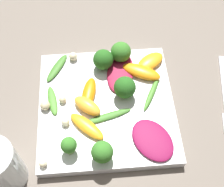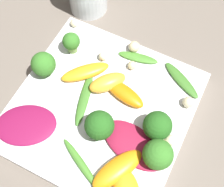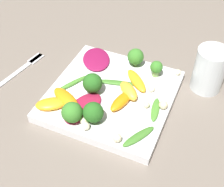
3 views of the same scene
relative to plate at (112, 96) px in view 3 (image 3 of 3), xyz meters
The scene contains 27 objects.
ground_plane 0.01m from the plate, ahead, with size 2.40×2.40×0.00m, color #6B6056.
plate is the anchor object (origin of this frame).
drinking_glass 0.22m from the plate, 124.01° to the left, with size 0.07×0.07×0.10m.
fork 0.24m from the plate, 90.28° to the right, with size 0.18×0.05×0.01m.
radicchio_leaf_0 0.11m from the plate, 137.53° to the right, with size 0.11×0.10×0.01m.
radicchio_leaf_1 0.08m from the plate, 25.87° to the right, with size 0.11×0.07×0.01m.
orange_segment_0 0.04m from the plate, 55.38° to the left, with size 0.07×0.04×0.02m.
orange_segment_1 0.06m from the plate, 141.47° to the left, with size 0.07×0.07×0.01m.
orange_segment_2 0.13m from the plate, 47.75° to the right, with size 0.06×0.07×0.02m.
orange_segment_3 0.10m from the plate, 49.77° to the right, with size 0.06×0.08×0.02m.
orange_segment_4 0.04m from the plate, 102.82° to the left, with size 0.06×0.06×0.02m.
broccoli_floret_0 0.12m from the plate, 19.63° to the right, with size 0.04×0.04×0.05m.
broccoli_floret_1 0.11m from the plate, behind, with size 0.04×0.04×0.04m.
broccoli_floret_2 0.05m from the plate, 65.64° to the right, with size 0.04×0.04×0.05m.
broccoli_floret_3 0.09m from the plate, ahead, with size 0.04×0.04×0.05m.
broccoli_floret_4 0.12m from the plate, 142.20° to the left, with size 0.03×0.03×0.04m.
arugula_sprig_0 0.13m from the plate, 46.30° to the left, with size 0.07×0.05×0.01m.
arugula_sprig_1 0.10m from the plate, 82.77° to the left, with size 0.07×0.03×0.01m.
arugula_sprig_2 0.09m from the plate, 80.70° to the right, with size 0.08×0.05×0.01m.
arugula_sprig_3 0.03m from the plate, behind, with size 0.04×0.09×0.01m.
macadamia_nut_0 0.10m from the plate, ahead, with size 0.02×0.02×0.02m.
macadamia_nut_1 0.13m from the plate, 28.32° to the left, with size 0.02×0.02×0.02m.
macadamia_nut_2 0.09m from the plate, 115.67° to the left, with size 0.02×0.02×0.02m.
macadamia_nut_3 0.11m from the plate, ahead, with size 0.02×0.02×0.02m.
macadamia_nut_4 0.09m from the plate, 82.11° to the left, with size 0.01×0.01×0.01m.
macadamia_nut_5 0.16m from the plate, 134.26° to the left, with size 0.01×0.01×0.01m.
macadamia_nut_6 0.12m from the plate, 89.22° to the left, with size 0.02×0.02×0.02m.
Camera 3 is at (0.43, 0.19, 0.49)m, focal length 50.00 mm.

